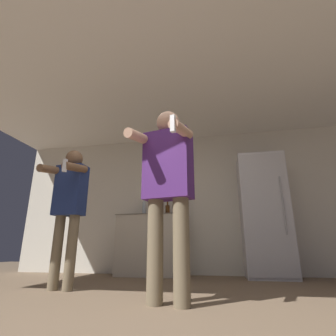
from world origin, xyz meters
TOP-DOWN VIEW (x-y plane):
  - ground_plane at (0.00, 0.00)m, footprint 14.00×14.00m
  - wall_back at (0.00, 3.25)m, footprint 7.00×0.06m
  - ceiling_slab at (0.00, 1.61)m, footprint 7.00×3.74m
  - refrigerator at (1.14, 2.89)m, footprint 0.71×0.69m
  - counter at (-0.71, 2.94)m, footprint 1.21×0.59m
  - bottle_short_whiskey at (-0.32, 2.94)m, footprint 0.08×0.08m
  - bottle_tall_gin at (-0.88, 2.94)m, footprint 0.06×0.06m
  - bottle_brown_liquor at (-0.45, 2.94)m, footprint 0.07×0.07m
  - bottle_clear_vodka at (-0.64, 2.94)m, footprint 0.09×0.09m
  - person_woman_foreground at (0.01, 0.64)m, footprint 0.56×0.57m
  - person_man_side at (-1.29, 1.19)m, footprint 0.44×0.51m

SIDE VIEW (x-z plane):
  - ground_plane at x=0.00m, z-range 0.00..0.00m
  - counter at x=-0.71m, z-range 0.00..1.00m
  - refrigerator at x=1.14m, z-range 0.00..1.92m
  - person_man_side at x=-1.29m, z-range 0.17..1.78m
  - person_woman_foreground at x=0.01m, z-range 0.14..1.84m
  - bottle_brown_liquor at x=-0.45m, z-range 0.96..1.23m
  - bottle_short_whiskey at x=-0.32m, z-range 0.97..1.22m
  - bottle_clear_vodka at x=-0.64m, z-range 0.97..1.29m
  - bottle_tall_gin at x=-0.88m, z-range 0.96..1.30m
  - wall_back at x=0.00m, z-range 0.00..2.55m
  - ceiling_slab at x=0.00m, z-range 2.55..2.60m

